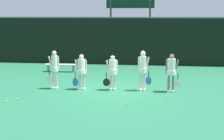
% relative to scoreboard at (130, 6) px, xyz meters
% --- Properties ---
extents(ground_plane, '(140.00, 140.00, 0.00)m').
position_rel_scoreboard_xyz_m(ground_plane, '(-0.18, -9.03, -3.92)').
color(ground_plane, '#26724C').
extents(fence_windscreen, '(60.00, 0.08, 3.20)m').
position_rel_scoreboard_xyz_m(fence_windscreen, '(-0.18, -1.97, -2.31)').
color(fence_windscreen, black).
rests_on(fence_windscreen, ground_plane).
extents(scoreboard, '(3.44, 0.15, 5.05)m').
position_rel_scoreboard_xyz_m(scoreboard, '(0.00, 0.00, 0.00)').
color(scoreboard, '#515156').
rests_on(scoreboard, ground_plane).
extents(bench_courtside, '(1.86, 0.42, 0.46)m').
position_rel_scoreboard_xyz_m(bench_courtside, '(-3.78, -5.01, -3.52)').
color(bench_courtside, silver).
rests_on(bench_courtside, ground_plane).
extents(player_0, '(0.61, 0.32, 1.78)m').
position_rel_scoreboard_xyz_m(player_0, '(-2.87, -9.10, -2.88)').
color(player_0, beige).
rests_on(player_0, ground_plane).
extents(player_1, '(0.68, 0.41, 1.63)m').
position_rel_scoreboard_xyz_m(player_1, '(-1.62, -9.08, -2.95)').
color(player_1, beige).
rests_on(player_1, ground_plane).
extents(player_2, '(0.66, 0.38, 1.61)m').
position_rel_scoreboard_xyz_m(player_2, '(-0.20, -9.04, -2.98)').
color(player_2, beige).
rests_on(player_2, ground_plane).
extents(player_3, '(0.62, 0.35, 1.81)m').
position_rel_scoreboard_xyz_m(player_3, '(1.15, -8.98, -2.85)').
color(player_3, beige).
rests_on(player_3, ground_plane).
extents(player_4, '(0.69, 0.41, 1.70)m').
position_rel_scoreboard_xyz_m(player_4, '(2.41, -9.06, -2.91)').
color(player_4, '#8C664C').
rests_on(player_4, ground_plane).
extents(tennis_ball_0, '(0.07, 0.07, 0.07)m').
position_rel_scoreboard_xyz_m(tennis_ball_0, '(-2.17, -8.14, -3.89)').
color(tennis_ball_0, '#CCE033').
rests_on(tennis_ball_0, ground_plane).
extents(tennis_ball_1, '(0.07, 0.07, 0.07)m').
position_rel_scoreboard_xyz_m(tennis_ball_1, '(0.52, -9.11, -3.89)').
color(tennis_ball_1, '#CCE033').
rests_on(tennis_ball_1, ground_plane).
extents(tennis_ball_2, '(0.07, 0.07, 0.07)m').
position_rel_scoreboard_xyz_m(tennis_ball_2, '(2.17, -10.01, -3.89)').
color(tennis_ball_2, '#CCE033').
rests_on(tennis_ball_2, ground_plane).
extents(tennis_ball_3, '(0.07, 0.07, 0.07)m').
position_rel_scoreboard_xyz_m(tennis_ball_3, '(1.57, -7.27, -3.89)').
color(tennis_ball_3, '#CCE033').
rests_on(tennis_ball_3, ground_plane).
extents(tennis_ball_4, '(0.07, 0.07, 0.07)m').
position_rel_scoreboard_xyz_m(tennis_ball_4, '(-3.86, -11.11, -3.89)').
color(tennis_ball_4, '#CCE033').
rests_on(tennis_ball_4, ground_plane).
extents(tennis_ball_5, '(0.07, 0.07, 0.07)m').
position_rel_scoreboard_xyz_m(tennis_ball_5, '(-3.75, -7.21, -3.89)').
color(tennis_ball_5, '#CCE033').
rests_on(tennis_ball_5, ground_plane).
extents(tennis_ball_6, '(0.07, 0.07, 0.07)m').
position_rel_scoreboard_xyz_m(tennis_ball_6, '(0.61, -11.27, -3.89)').
color(tennis_ball_6, '#CCE033').
rests_on(tennis_ball_6, ground_plane).
extents(tennis_ball_7, '(0.07, 0.07, 0.07)m').
position_rel_scoreboard_xyz_m(tennis_ball_7, '(-3.87, -8.84, -3.89)').
color(tennis_ball_7, '#CCE033').
rests_on(tennis_ball_7, ground_plane).
extents(tennis_ball_8, '(0.07, 0.07, 0.07)m').
position_rel_scoreboard_xyz_m(tennis_ball_8, '(0.70, -7.73, -3.89)').
color(tennis_ball_8, '#CCE033').
rests_on(tennis_ball_8, ground_plane).
extents(tennis_ball_9, '(0.07, 0.07, 0.07)m').
position_rel_scoreboard_xyz_m(tennis_ball_9, '(-4.13, -11.47, -3.89)').
color(tennis_ball_9, '#CCE033').
rests_on(tennis_ball_9, ground_plane).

